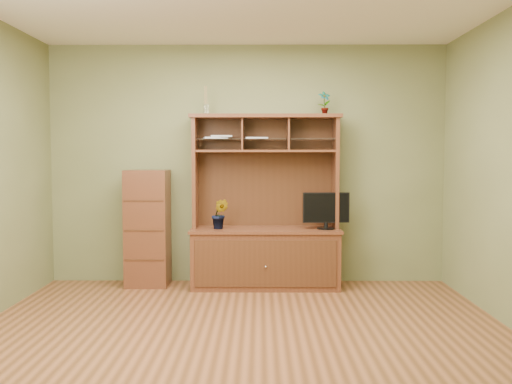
{
  "coord_description": "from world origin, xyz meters",
  "views": [
    {
      "loc": [
        0.14,
        -4.52,
        1.46
      ],
      "look_at": [
        0.11,
        1.2,
        1.08
      ],
      "focal_mm": 40.0,
      "sensor_mm": 36.0,
      "label": 1
    }
  ],
  "objects": [
    {
      "name": "side_cabinet",
      "position": [
        -1.1,
        1.77,
        0.65
      ],
      "size": [
        0.46,
        0.42,
        1.29
      ],
      "color": "#472314",
      "rests_on": "room"
    },
    {
      "name": "top_plant",
      "position": [
        0.86,
        1.8,
        2.03
      ],
      "size": [
        0.15,
        0.12,
        0.26
      ],
      "primitive_type": "imported",
      "rotation": [
        0.0,
        0.0,
        0.24
      ],
      "color": "#255E21",
      "rests_on": "media_hutch"
    },
    {
      "name": "room",
      "position": [
        0.0,
        0.0,
        1.35
      ],
      "size": [
        4.54,
        4.04,
        2.74
      ],
      "color": "#583319",
      "rests_on": "ground"
    },
    {
      "name": "monitor",
      "position": [
        0.87,
        1.64,
        0.86
      ],
      "size": [
        0.5,
        0.19,
        0.4
      ],
      "rotation": [
        0.0,
        0.0,
        0.05
      ],
      "color": "black",
      "rests_on": "media_hutch"
    },
    {
      "name": "reed_diffuser",
      "position": [
        -0.45,
        1.8,
        2.02
      ],
      "size": [
        0.06,
        0.06,
        0.32
      ],
      "color": "silver",
      "rests_on": "media_hutch"
    },
    {
      "name": "magazines",
      "position": [
        -0.18,
        1.81,
        1.65
      ],
      "size": [
        0.73,
        0.24,
        0.04
      ],
      "color": "#BABABF",
      "rests_on": "media_hutch"
    },
    {
      "name": "orchid_plant",
      "position": [
        -0.29,
        1.65,
        0.81
      ],
      "size": [
        0.2,
        0.17,
        0.33
      ],
      "primitive_type": "imported",
      "rotation": [
        0.0,
        0.0,
        -0.15
      ],
      "color": "#2A571D",
      "rests_on": "media_hutch"
    },
    {
      "name": "media_hutch",
      "position": [
        0.21,
        1.73,
        0.52
      ],
      "size": [
        1.66,
        0.61,
        1.9
      ],
      "color": "#472314",
      "rests_on": "room"
    }
  ]
}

